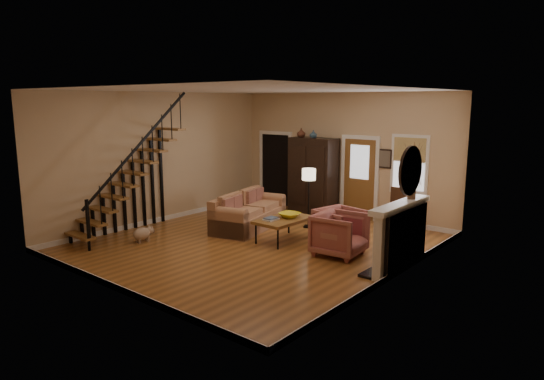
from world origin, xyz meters
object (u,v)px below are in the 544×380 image
Objects in this scene: armoire at (313,176)px; armchair_left at (340,234)px; coffee_table at (284,230)px; side_chair at (396,210)px; floor_lamp at (309,198)px; sofa at (249,212)px; armchair_right at (340,227)px.

armoire is 3.74m from armchair_left.
side_chair is (1.54, 2.40, 0.25)m from coffee_table.
floor_lamp is (0.75, -1.28, -0.32)m from armoire.
floor_lamp is 1.43× the size of side_chair.
floor_lamp is at bearing 30.70° from sofa.
armchair_left is 2.28m from floor_lamp.
coffee_table is 1.52m from armchair_left.
armoire reaches higher than coffee_table.
coffee_table is 0.91× the size of floor_lamp.
floor_lamp is at bearing -149.04° from side_chair.
coffee_table is 1.49× the size of armchair_right.
sofa is 2.17× the size of side_chair.
sofa is (-0.31, -2.29, -0.64)m from armoire.
floor_lamp reaches higher than sofa.
armchair_right is at bearing -30.56° from floor_lamp.
armchair_left is (2.52, -2.69, -0.62)m from armoire.
armoire reaches higher than side_chair.
armchair_right is 1.67m from floor_lamp.
armchair_right is (-0.35, 0.58, -0.03)m from armchair_left.
floor_lamp is (-1.41, 0.83, 0.32)m from armchair_right.
side_chair reaches higher than sofa.
armoire is 2.39m from sofa.
armoire is 2.20× the size of armchair_left.
armoire is 0.95× the size of sofa.
sofa is 2.47× the size of armchair_right.
sofa is at bearing -143.83° from side_chair.
armoire is 3.09m from armchair_right.
coffee_table is (1.32, -0.31, -0.16)m from sofa.
sofa is 1.51× the size of floor_lamp.
armchair_right is (2.16, -2.11, -0.64)m from armoire.
armchair_right is (2.47, 0.17, -0.00)m from sofa.
armchair_left is at bearing -21.08° from sofa.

